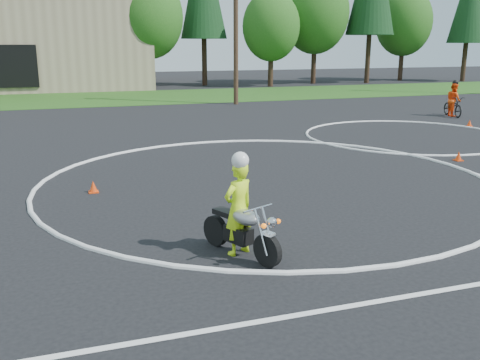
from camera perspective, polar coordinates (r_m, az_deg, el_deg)
name	(u,v)px	position (r m, az deg, el deg)	size (l,w,h in m)	color
ground	(315,214)	(11.83, 8.04, -3.59)	(120.00, 120.00, 0.00)	black
grass_strip	(139,97)	(37.57, -10.69, 8.66)	(120.00, 10.00, 0.02)	#1E4714
course_markings	(316,165)	(16.53, 8.12, 1.62)	(19.05, 19.05, 0.12)	silver
primary_motorcycle	(242,230)	(9.31, 0.20, -5.34)	(0.95, 1.77, 1.00)	black
rider_primary_grp	(239,205)	(9.29, -0.16, -2.72)	(0.72, 0.62, 1.85)	#CEFF1A
rider_second_grp	(453,103)	(29.38, 21.80, 7.59)	(1.12, 2.01, 1.83)	black
traffic_cones	(441,162)	(17.18, 20.61, 1.76)	(16.90, 11.66, 0.30)	red
treeline	(294,7)	(48.97, 5.83, 17.86)	(38.20, 8.10, 14.52)	#382619
utility_poles	(236,15)	(32.68, -0.45, 17.18)	(41.60, 1.12, 10.00)	#473321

